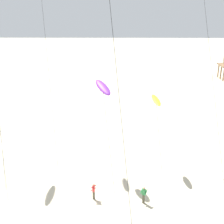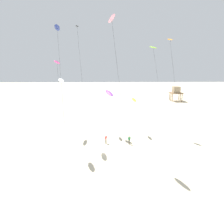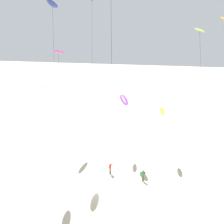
{
  "view_description": "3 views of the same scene",
  "coord_description": "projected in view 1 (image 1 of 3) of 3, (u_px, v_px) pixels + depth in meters",
  "views": [
    {
      "loc": [
        2.41,
        -19.19,
        17.06
      ],
      "look_at": [
        2.18,
        5.25,
        7.82
      ],
      "focal_mm": 47.05,
      "sensor_mm": 36.0,
      "label": 1
    },
    {
      "loc": [
        0.83,
        -34.19,
        15.51
      ],
      "look_at": [
        1.8,
        6.12,
        5.65
      ],
      "focal_mm": 32.64,
      "sensor_mm": 36.0,
      "label": 2
    },
    {
      "loc": [
        7.45,
        -22.74,
        17.8
      ],
      "look_at": [
        0.67,
        3.7,
        8.77
      ],
      "focal_mm": 36.55,
      "sensor_mm": 36.0,
      "label": 3
    }
  ],
  "objects": [
    {
      "name": "kite_yellow",
      "position": [
        156.0,
        101.0,
        30.18
      ],
      "size": [
        1.27,
        3.84,
        7.89
      ],
      "color": "yellow",
      "rests_on": "ground"
    },
    {
      "name": "kite_purple",
      "position": [
        103.0,
        88.0,
        28.39
      ],
      "size": [
        2.25,
        5.62,
        9.95
      ],
      "color": "purple",
      "rests_on": "ground"
    },
    {
      "name": "ground_plane",
      "position": [
        85.0,
        224.0,
        24.01
      ],
      "size": [
        260.0,
        260.0,
        0.0
      ],
      "primitive_type": "plane",
      "color": "beige"
    },
    {
      "name": "kite_flyer_nearest",
      "position": [
        94.0,
        191.0,
        26.7
      ],
      "size": [
        0.52,
        0.54,
        1.67
      ],
      "color": "#4C4738",
      "rests_on": "ground"
    },
    {
      "name": "kite_flyer_middle",
      "position": [
        144.0,
        194.0,
        26.19
      ],
      "size": [
        0.71,
        0.7,
        1.67
      ],
      "color": "#4C4738",
      "rests_on": "ground"
    }
  ]
}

